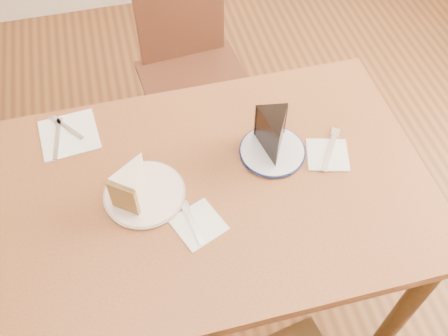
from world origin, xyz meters
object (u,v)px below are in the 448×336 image
chair_far (192,74)px  plate_cream (145,194)px  carrot_cake (135,182)px  chocolate_cake (274,137)px  table (217,204)px  plate_navy (272,151)px

chair_far → plate_cream: 0.84m
carrot_cake → chair_far: bearing=105.0°
chair_far → plate_cream: chair_far is taller
chair_far → chocolate_cake: 0.77m
table → plate_cream: plate_cream is taller
chair_far → chocolate_cake: (0.11, -0.68, 0.34)m
plate_navy → chair_far: bearing=99.2°
plate_navy → carrot_cake: 0.41m
plate_cream → plate_navy: (0.39, 0.06, 0.00)m
chair_far → chocolate_cake: chocolate_cake is taller
plate_navy → chocolate_cake: (-0.00, 0.00, 0.06)m
plate_navy → chocolate_cake: size_ratio=1.48×
chair_far → carrot_cake: size_ratio=7.89×
table → chocolate_cake: size_ratio=9.56×
chair_far → carrot_cake: bearing=63.2°
chocolate_cake → chair_far: bearing=-72.2°
carrot_cake → chocolate_cake: size_ratio=0.86×
carrot_cake → chocolate_cake: bearing=44.3°
table → plate_navy: 0.23m
carrot_cake → plate_cream: bearing=17.3°
chocolate_cake → carrot_cake: bearing=16.1°
plate_cream → chair_far: bearing=69.6°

